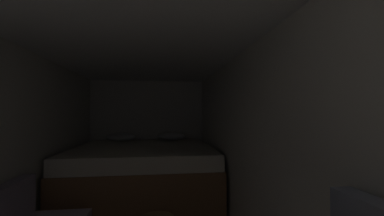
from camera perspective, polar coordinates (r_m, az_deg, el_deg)
wall_back at (r=4.94m, az=-10.55°, el=-5.08°), size 2.33×0.05×1.98m
wall_right at (r=2.47m, az=13.89°, el=-8.86°), size 0.05×5.25×1.98m
ceiling_slab at (r=2.39m, az=-13.74°, el=15.45°), size 2.33×5.25×0.05m
bed at (r=3.97m, az=-11.38°, el=-14.54°), size 2.11×2.00×0.95m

